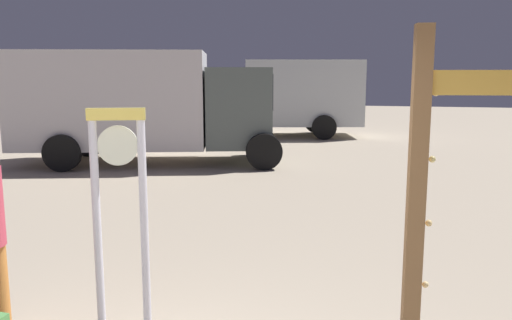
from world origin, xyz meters
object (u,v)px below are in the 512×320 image
Objects in this scene: standing_clock at (120,200)px; box_truck_far at (282,95)px; box_truck_near at (141,102)px; arrow_sign at (469,177)px.

box_truck_far reaches higher than standing_clock.
arrow_sign is at bearing -53.03° from box_truck_near.
box_truck_far reaches higher than arrow_sign.
standing_clock is 15.78m from box_truck_far.
box_truck_near is (-6.91, 9.18, -0.08)m from arrow_sign.
arrow_sign is 0.35× the size of box_truck_near.
arrow_sign is 11.49m from box_truck_near.
standing_clock is at bearing -63.47° from box_truck_near.
box_truck_near is at bearing -107.29° from box_truck_far.
box_truck_near reaches higher than arrow_sign.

